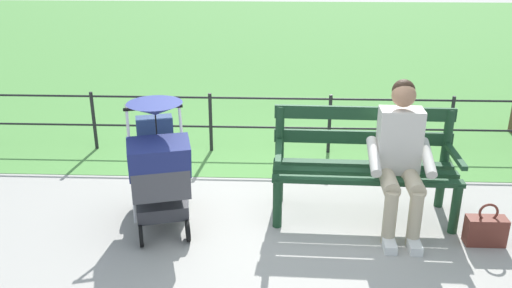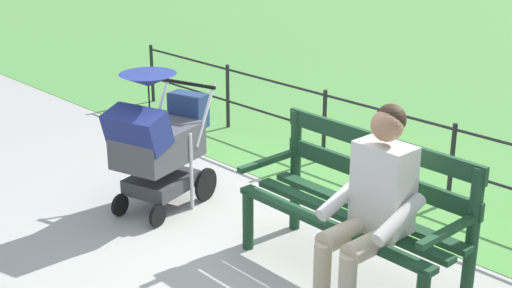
% 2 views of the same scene
% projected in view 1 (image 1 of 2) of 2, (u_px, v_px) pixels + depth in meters
% --- Properties ---
extents(ground_plane, '(60.00, 60.00, 0.00)m').
position_uv_depth(ground_plane, '(266.00, 216.00, 4.84)').
color(ground_plane, '#9E9B93').
extents(grass_lawn, '(40.00, 16.00, 0.01)m').
position_uv_depth(grass_lawn, '(275.00, 39.00, 13.02)').
color(grass_lawn, '#518E42').
rests_on(grass_lawn, ground).
extents(park_bench, '(1.61, 0.64, 0.96)m').
position_uv_depth(park_bench, '(364.00, 159.00, 4.72)').
color(park_bench, '#193D23').
rests_on(park_bench, ground).
extents(person_on_bench, '(0.54, 0.74, 1.28)m').
position_uv_depth(person_on_bench, '(401.00, 153.00, 4.45)').
color(person_on_bench, tan).
rests_on(person_on_bench, ground).
extents(stroller, '(0.71, 0.98, 1.15)m').
position_uv_depth(stroller, '(159.00, 164.00, 4.44)').
color(stroller, black).
rests_on(stroller, ground).
extents(handbag, '(0.32, 0.14, 0.37)m').
position_uv_depth(handbag, '(486.00, 230.00, 4.36)').
color(handbag, brown).
rests_on(handbag, ground).
extents(park_fence, '(6.90, 0.04, 0.70)m').
position_uv_depth(park_fence, '(270.00, 118.00, 6.13)').
color(park_fence, black).
rests_on(park_fence, ground).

